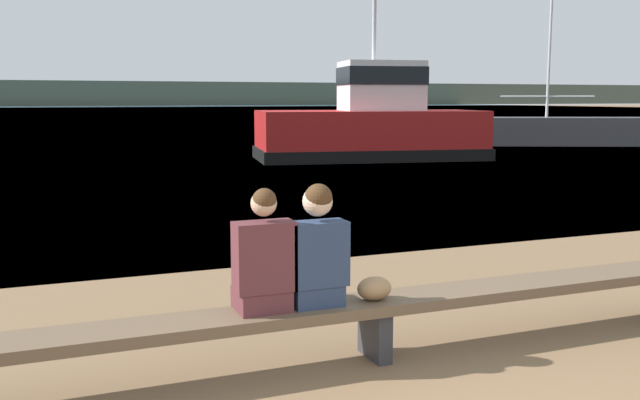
% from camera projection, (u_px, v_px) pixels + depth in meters
% --- Properties ---
extents(water_surface, '(240.00, 240.00, 0.00)m').
position_uv_depth(water_surface, '(47.00, 110.00, 118.95)').
color(water_surface, teal).
rests_on(water_surface, ground).
extents(far_shoreline, '(600.00, 12.00, 6.27)m').
position_uv_depth(far_shoreline, '(41.00, 93.00, 180.51)').
color(far_shoreline, '#424738').
rests_on(far_shoreline, ground).
extents(bench_main, '(6.76, 0.46, 0.49)m').
position_uv_depth(bench_main, '(375.00, 309.00, 5.65)').
color(bench_main, brown).
rests_on(bench_main, ground).
extents(person_left, '(0.45, 0.37, 0.93)m').
position_uv_depth(person_left, '(264.00, 260.00, 5.25)').
color(person_left, '#56282D').
rests_on(person_left, bench_main).
extents(person_right, '(0.45, 0.38, 0.95)m').
position_uv_depth(person_right, '(317.00, 251.00, 5.39)').
color(person_right, navy).
rests_on(person_right, bench_main).
extents(shopping_bag, '(0.28, 0.21, 0.19)m').
position_uv_depth(shopping_bag, '(374.00, 288.00, 5.59)').
color(shopping_bag, '#9E754C').
rests_on(shopping_bag, bench_main).
extents(tugboat_red, '(8.09, 4.61, 5.34)m').
position_uv_depth(tugboat_red, '(372.00, 128.00, 24.06)').
color(tugboat_red, '#A81919').
rests_on(tugboat_red, water_surface).
extents(moored_sailboat, '(8.98, 5.38, 8.52)m').
position_uv_depth(moored_sailboat, '(556.00, 131.00, 31.11)').
color(moored_sailboat, '#333338').
rests_on(moored_sailboat, water_surface).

